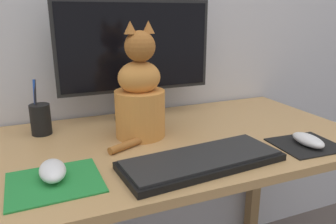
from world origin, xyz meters
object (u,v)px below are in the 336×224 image
(keyboard, at_px, (202,160))
(computer_mouse_right, at_px, (308,140))
(monitor, at_px, (136,53))
(computer_mouse_left, at_px, (53,171))
(cat, at_px, (140,96))
(pen_cup, at_px, (41,119))

(keyboard, bearing_deg, computer_mouse_right, -6.94)
(monitor, relative_size, computer_mouse_right, 4.96)
(keyboard, height_order, computer_mouse_left, computer_mouse_left)
(computer_mouse_left, height_order, cat, cat)
(computer_mouse_right, distance_m, cat, 0.52)
(monitor, relative_size, cat, 1.55)
(computer_mouse_right, height_order, cat, cat)
(keyboard, distance_m, computer_mouse_right, 0.35)
(monitor, bearing_deg, computer_mouse_right, -49.26)
(pen_cup, bearing_deg, keyboard, -46.80)
(pen_cup, bearing_deg, monitor, 5.65)
(monitor, height_order, computer_mouse_right, monitor)
(computer_mouse_left, bearing_deg, monitor, 48.54)
(computer_mouse_right, xyz_separation_m, cat, (-0.43, 0.27, 0.11))
(keyboard, distance_m, computer_mouse_left, 0.37)
(keyboard, distance_m, cat, 0.30)
(monitor, bearing_deg, cat, -104.36)
(computer_mouse_left, relative_size, cat, 0.31)
(computer_mouse_left, distance_m, pen_cup, 0.34)
(monitor, xyz_separation_m, pen_cup, (-0.34, -0.03, -0.19))
(monitor, distance_m, pen_cup, 0.39)
(monitor, height_order, computer_mouse_left, monitor)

